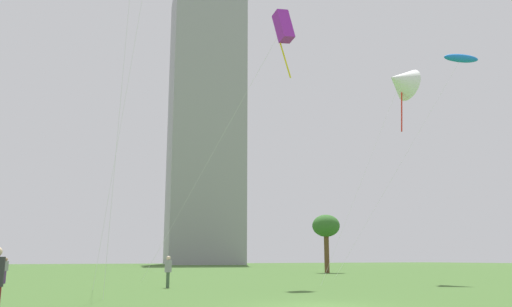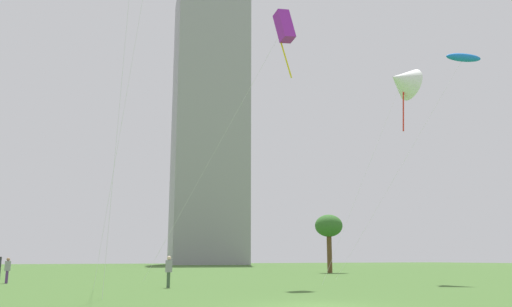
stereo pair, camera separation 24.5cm
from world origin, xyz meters
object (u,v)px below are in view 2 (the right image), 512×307
(person_standing_0, at_px, (7,269))
(distant_highrise_1, at_px, (208,121))
(kite_flying_2, at_px, (284,27))
(kite_flying_5, at_px, (402,81))
(person_standing_1, at_px, (169,269))
(kite_flying_3, at_px, (464,58))
(park_tree_1, at_px, (329,227))

(person_standing_0, relative_size, distant_highrise_1, 0.02)
(kite_flying_2, distance_m, kite_flying_5, 9.87)
(person_standing_1, xyz_separation_m, kite_flying_2, (7.60, 0.44, 15.88))
(person_standing_0, relative_size, person_standing_1, 0.95)
(kite_flying_3, height_order, distant_highrise_1, distant_highrise_1)
(park_tree_1, distance_m, distant_highrise_1, 86.21)
(person_standing_1, distance_m, kite_flying_2, 17.61)
(kite_flying_3, xyz_separation_m, park_tree_1, (-1.62, 18.78, -13.32))
(person_standing_1, bearing_deg, person_standing_0, -112.42)
(kite_flying_3, distance_m, distant_highrise_1, 99.97)
(person_standing_1, height_order, kite_flying_5, kite_flying_5)
(park_tree_1, bearing_deg, kite_flying_3, -85.08)
(park_tree_1, bearing_deg, distant_highrise_1, 79.37)
(person_standing_0, height_order, person_standing_1, person_standing_1)
(kite_flying_2, xyz_separation_m, kite_flying_3, (18.08, 1.31, 1.40))
(park_tree_1, bearing_deg, kite_flying_2, -129.33)
(person_standing_0, height_order, kite_flying_3, kite_flying_3)
(distant_highrise_1, bearing_deg, kite_flying_3, -84.32)
(kite_flying_3, bearing_deg, person_standing_1, -176.10)
(kite_flying_5, relative_size, distant_highrise_1, 0.21)
(kite_flying_5, bearing_deg, person_standing_0, 159.53)
(person_standing_0, bearing_deg, kite_flying_3, -92.53)
(person_standing_0, height_order, kite_flying_5, kite_flying_5)
(kite_flying_2, bearing_deg, park_tree_1, 50.67)
(kite_flying_2, relative_size, kite_flying_3, 0.96)
(kite_flying_3, height_order, park_tree_1, kite_flying_3)
(person_standing_1, distance_m, park_tree_1, 31.88)
(kite_flying_2, relative_size, distant_highrise_1, 0.24)
(kite_flying_3, bearing_deg, kite_flying_2, -175.86)
(park_tree_1, relative_size, distant_highrise_1, 0.08)
(person_standing_0, xyz_separation_m, kite_flying_3, (33.54, -7.51, 17.33))
(person_standing_1, bearing_deg, distant_highrise_1, -174.15)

